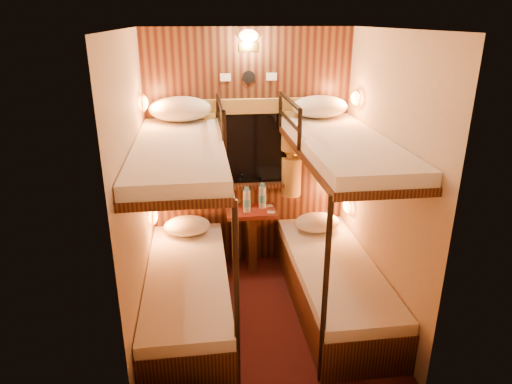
{
  "coord_description": "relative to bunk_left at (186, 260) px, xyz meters",
  "views": [
    {
      "loc": [
        -0.5,
        -3.37,
        2.47
      ],
      "look_at": [
        -0.04,
        0.15,
        1.11
      ],
      "focal_mm": 32.0,
      "sensor_mm": 36.0,
      "label": 1
    }
  ],
  "objects": [
    {
      "name": "floor",
      "position": [
        0.65,
        -0.07,
        -0.56
      ],
      "size": [
        2.1,
        2.1,
        0.0
      ],
      "primitive_type": "plane",
      "color": "#37120F",
      "rests_on": "ground"
    },
    {
      "name": "ceiling",
      "position": [
        0.65,
        -0.07,
        1.84
      ],
      "size": [
        2.1,
        2.1,
        0.0
      ],
      "primitive_type": "plane",
      "rotation": [
        3.14,
        0.0,
        0.0
      ],
      "color": "silver",
      "rests_on": "wall_back"
    },
    {
      "name": "wall_back",
      "position": [
        0.65,
        0.98,
        0.64
      ],
      "size": [
        2.4,
        0.0,
        2.4
      ],
      "primitive_type": "plane",
      "rotation": [
        1.57,
        0.0,
        0.0
      ],
      "color": "#C6B293",
      "rests_on": "floor"
    },
    {
      "name": "wall_front",
      "position": [
        0.65,
        -1.12,
        0.64
      ],
      "size": [
        2.4,
        0.0,
        2.4
      ],
      "primitive_type": "plane",
      "rotation": [
        -1.57,
        0.0,
        0.0
      ],
      "color": "#C6B293",
      "rests_on": "floor"
    },
    {
      "name": "wall_left",
      "position": [
        -0.35,
        -0.07,
        0.64
      ],
      "size": [
        0.0,
        2.4,
        2.4
      ],
      "primitive_type": "plane",
      "rotation": [
        1.57,
        0.0,
        1.57
      ],
      "color": "#C6B293",
      "rests_on": "floor"
    },
    {
      "name": "wall_right",
      "position": [
        1.65,
        -0.07,
        0.64
      ],
      "size": [
        0.0,
        2.4,
        2.4
      ],
      "primitive_type": "plane",
      "rotation": [
        1.57,
        0.0,
        -1.57
      ],
      "color": "#C6B293",
      "rests_on": "floor"
    },
    {
      "name": "back_panel",
      "position": [
        0.65,
        0.97,
        0.64
      ],
      "size": [
        2.0,
        0.03,
        2.4
      ],
      "primitive_type": "cube",
      "color": "black",
      "rests_on": "floor"
    },
    {
      "name": "bunk_left",
      "position": [
        0.0,
        0.0,
        0.0
      ],
      "size": [
        0.72,
        1.9,
        1.82
      ],
      "color": "black",
      "rests_on": "floor"
    },
    {
      "name": "bunk_right",
      "position": [
        1.3,
        0.0,
        0.0
      ],
      "size": [
        0.72,
        1.9,
        1.82
      ],
      "color": "black",
      "rests_on": "floor"
    },
    {
      "name": "window",
      "position": [
        0.65,
        0.94,
        0.62
      ],
      "size": [
        1.0,
        0.12,
        0.79
      ],
      "color": "black",
      "rests_on": "back_panel"
    },
    {
      "name": "curtains",
      "position": [
        0.65,
        0.9,
        0.71
      ],
      "size": [
        1.1,
        0.22,
        1.0
      ],
      "color": "olive",
      "rests_on": "back_panel"
    },
    {
      "name": "back_fixtures",
      "position": [
        0.65,
        0.93,
        1.69
      ],
      "size": [
        0.54,
        0.09,
        0.48
      ],
      "color": "black",
      "rests_on": "back_panel"
    },
    {
      "name": "reading_lamps",
      "position": [
        0.65,
        0.63,
        0.68
      ],
      "size": [
        2.0,
        0.2,
        1.25
      ],
      "color": "orange",
      "rests_on": "wall_left"
    },
    {
      "name": "table",
      "position": [
        0.65,
        0.78,
        -0.14
      ],
      "size": [
        0.5,
        0.34,
        0.66
      ],
      "color": "#581F14",
      "rests_on": "floor"
    },
    {
      "name": "bottle_left",
      "position": [
        0.6,
        0.74,
        0.21
      ],
      "size": [
        0.08,
        0.08,
        0.27
      ],
      "rotation": [
        0.0,
        0.0,
        0.32
      ],
      "color": "#99BFE5",
      "rests_on": "table"
    },
    {
      "name": "bottle_right",
      "position": [
        0.77,
        0.83,
        0.21
      ],
      "size": [
        0.08,
        0.08,
        0.27
      ],
      "rotation": [
        0.0,
        0.0,
        -0.19
      ],
      "color": "#99BFE5",
      "rests_on": "table"
    },
    {
      "name": "sachet_a",
      "position": [
        0.84,
        0.7,
        0.09
      ],
      "size": [
        0.09,
        0.08,
        0.01
      ],
      "primitive_type": "cube",
      "rotation": [
        0.0,
        0.0,
        -0.31
      ],
      "color": "silver",
      "rests_on": "table"
    },
    {
      "name": "sachet_b",
      "position": [
        0.84,
        0.87,
        0.09
      ],
      "size": [
        0.08,
        0.06,
        0.01
      ],
      "primitive_type": "cube",
      "rotation": [
        0.0,
        0.0,
        0.09
      ],
      "color": "silver",
      "rests_on": "table"
    },
    {
      "name": "pillow_lower_left",
      "position": [
        -0.0,
        0.71,
        -0.01
      ],
      "size": [
        0.46,
        0.33,
        0.18
      ],
      "primitive_type": "ellipsoid",
      "color": "silver",
      "rests_on": "bunk_left"
    },
    {
      "name": "pillow_lower_right",
      "position": [
        1.3,
        0.62,
        -0.01
      ],
      "size": [
        0.46,
        0.33,
        0.18
      ],
      "primitive_type": "ellipsoid",
      "color": "silver",
      "rests_on": "bunk_right"
    },
    {
      "name": "pillow_upper_left",
      "position": [
        -0.0,
        0.75,
        1.14
      ],
      "size": [
        0.57,
        0.4,
        0.22
      ],
      "primitive_type": "ellipsoid",
      "color": "silver",
      "rests_on": "bunk_left"
    },
    {
      "name": "pillow_upper_right",
      "position": [
        1.3,
        0.74,
        1.13
      ],
      "size": [
        0.53,
        0.38,
        0.21
      ],
      "primitive_type": "ellipsoid",
      "color": "silver",
      "rests_on": "bunk_right"
    }
  ]
}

